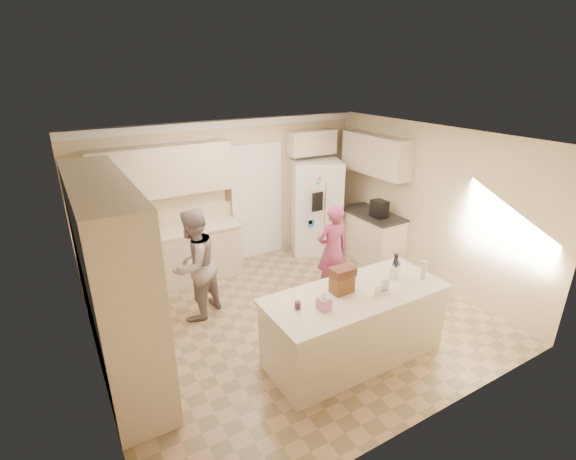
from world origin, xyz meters
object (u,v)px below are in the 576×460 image
refrigerator (316,207)px  dollhouse_body (342,284)px  utensil_crock (394,272)px  coffee_maker (379,209)px  teen_boy (194,265)px  island_base (354,326)px  tissue_box (324,303)px  teen_girl (332,250)px

refrigerator → dollhouse_body: bearing=-96.0°
refrigerator → utensil_crock: 3.00m
refrigerator → coffee_maker: 1.24m
refrigerator → dollhouse_body: 3.25m
utensil_crock → teen_boy: bearing=137.7°
utensil_crock → dollhouse_body: bearing=176.4°
dollhouse_body → island_base: bearing=-33.7°
refrigerator → island_base: size_ratio=0.82×
coffee_maker → teen_boy: 3.44m
island_base → teen_boy: (-1.38, 1.90, 0.38)m
coffee_maker → refrigerator: bearing=121.3°
refrigerator → tissue_box: size_ratio=12.86×
island_base → utensil_crock: (0.65, 0.05, 0.56)m
island_base → dollhouse_body: size_ratio=8.46×
tissue_box → teen_boy: 2.17m
coffee_maker → tissue_box: (-2.60, -2.00, -0.07)m
dollhouse_body → utensil_crock: bearing=-3.6°
coffee_maker → teen_girl: bearing=-161.3°
teen_girl → island_base: bearing=69.5°
tissue_box → teen_boy: size_ratio=0.08×
refrigerator → teen_girl: refrigerator is taller
tissue_box → coffee_maker: bearing=37.6°
coffee_maker → dollhouse_body: coffee_maker is taller
teen_boy → island_base: bearing=93.0°
teen_girl → refrigerator: bearing=-109.6°
coffee_maker → teen_girl: 1.46m
tissue_box → utensil_crock: bearing=7.1°
teen_girl → teen_boy: bearing=-6.7°
utensil_crock → tissue_box: utensil_crock is taller
teen_boy → teen_girl: (2.08, -0.45, -0.08)m
dollhouse_body → teen_girl: size_ratio=0.17×
utensil_crock → dollhouse_body: 0.80m
coffee_maker → teen_boy: bearing=-179.9°
utensil_crock → teen_boy: size_ratio=0.09×
teen_boy → tissue_box: bearing=79.6°
refrigerator → island_base: refrigerator is taller
refrigerator → teen_girl: 1.67m
refrigerator → island_base: 3.30m
island_base → teen_boy: size_ratio=1.33×
tissue_box → refrigerator: bearing=57.3°
refrigerator → utensil_crock: size_ratio=12.00×
island_base → teen_girl: 1.64m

